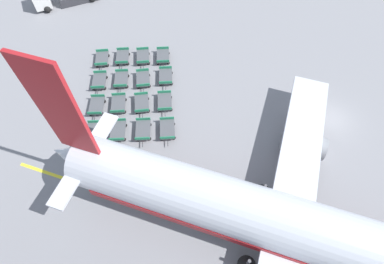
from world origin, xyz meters
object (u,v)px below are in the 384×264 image
(baggage_dolly_row_mid_b_col_c, at_px, (142,104))
(baggage_dolly_row_far_col_c, at_px, (165,102))
(baggage_dolly_row_near_col_c, at_px, (97,106))
(baggage_dolly_row_mid_a_col_b, at_px, (121,80))
(baggage_dolly_row_near_col_a, at_px, (102,59))
(baggage_dolly_row_far_col_a, at_px, (163,56))
(airplane, at_px, (304,230))
(baggage_dolly_row_mid_a_col_a, at_px, (123,57))
(baggage_dolly_row_mid_b_col_a, at_px, (143,57))
(baggage_dolly_row_near_col_b, at_px, (99,81))
(baggage_dolly_row_mid_a_col_c, at_px, (118,104))
(baggage_dolly_row_far_col_d, at_px, (167,130))
(baggage_dolly_row_far_col_b, at_px, (166,77))
(baggage_dolly_row_mid_b_col_b, at_px, (143,79))
(baggage_dolly_row_mid_b_col_d, at_px, (143,130))
(baggage_dolly_row_near_col_d, at_px, (94,133))
(baggage_dolly_row_mid_a_col_d, at_px, (118,131))

(baggage_dolly_row_mid_b_col_c, relative_size, baggage_dolly_row_far_col_c, 1.00)
(baggage_dolly_row_near_col_c, relative_size, baggage_dolly_row_mid_a_col_b, 1.00)
(baggage_dolly_row_near_col_a, distance_m, baggage_dolly_row_far_col_a, 7.16)
(airplane, bearing_deg, baggage_dolly_row_mid_a_col_a, -132.24)
(baggage_dolly_row_mid_b_col_a, bearing_deg, baggage_dolly_row_near_col_a, -75.79)
(baggage_dolly_row_near_col_a, height_order, baggage_dolly_row_mid_b_col_a, same)
(baggage_dolly_row_near_col_b, distance_m, baggage_dolly_row_mid_a_col_c, 4.20)
(baggage_dolly_row_far_col_d, bearing_deg, baggage_dolly_row_far_col_b, -165.78)
(baggage_dolly_row_near_col_b, xyz_separation_m, baggage_dolly_row_far_col_a, (-5.14, 6.03, 0.00))
(baggage_dolly_row_near_col_c, relative_size, baggage_dolly_row_far_col_d, 1.00)
(baggage_dolly_row_near_col_a, xyz_separation_m, baggage_dolly_row_mid_a_col_a, (-0.71, 2.29, 0.00))
(baggage_dolly_row_mid_b_col_b, xyz_separation_m, baggage_dolly_row_mid_b_col_d, (6.68, 1.84, 0.00))
(baggage_dolly_row_near_col_a, relative_size, baggage_dolly_row_far_col_c, 1.00)
(baggage_dolly_row_near_col_c, height_order, baggage_dolly_row_far_col_b, same)
(baggage_dolly_row_mid_a_col_c, distance_m, baggage_dolly_row_far_col_b, 6.21)
(baggage_dolly_row_mid_b_col_c, relative_size, baggage_dolly_row_far_col_b, 1.00)
(baggage_dolly_row_near_col_a, distance_m, baggage_dolly_row_mid_a_col_b, 4.30)
(baggage_dolly_row_far_col_d, bearing_deg, baggage_dolly_row_mid_a_col_c, -111.25)
(baggage_dolly_row_near_col_a, height_order, baggage_dolly_row_mid_b_col_d, same)
(baggage_dolly_row_near_col_c, bearing_deg, baggage_dolly_row_near_col_b, -164.26)
(baggage_dolly_row_mid_a_col_c, xyz_separation_m, baggage_dolly_row_mid_b_col_b, (-3.95, 1.58, 0.00))
(baggage_dolly_row_near_col_b, relative_size, baggage_dolly_row_near_col_d, 1.00)
(baggage_dolly_row_mid_a_col_a, bearing_deg, baggage_dolly_row_near_col_d, 2.74)
(baggage_dolly_row_mid_b_col_a, distance_m, baggage_dolly_row_far_col_d, 10.97)
(baggage_dolly_row_near_col_c, bearing_deg, baggage_dolly_row_mid_b_col_a, 161.10)
(baggage_dolly_row_mid_b_col_c, bearing_deg, baggage_dolly_row_far_col_b, 159.49)
(baggage_dolly_row_mid_a_col_c, bearing_deg, baggage_dolly_row_mid_a_col_a, -165.91)
(baggage_dolly_row_mid_a_col_d, bearing_deg, baggage_dolly_row_far_col_d, 102.10)
(baggage_dolly_row_mid_b_col_a, bearing_deg, baggage_dolly_row_near_col_b, -38.73)
(baggage_dolly_row_far_col_a, bearing_deg, airplane, 38.53)
(baggage_dolly_row_mid_a_col_d, height_order, baggage_dolly_row_far_col_c, same)
(baggage_dolly_row_near_col_a, relative_size, baggage_dolly_row_mid_a_col_d, 1.00)
(baggage_dolly_row_near_col_a, distance_m, baggage_dolly_row_far_col_b, 8.16)
(baggage_dolly_row_near_col_a, bearing_deg, baggage_dolly_row_far_col_b, 79.35)
(baggage_dolly_row_mid_b_col_a, height_order, baggage_dolly_row_mid_b_col_b, same)
(baggage_dolly_row_far_col_c, height_order, baggage_dolly_row_far_col_d, same)
(baggage_dolly_row_mid_a_col_a, bearing_deg, baggage_dolly_row_mid_b_col_d, 27.99)
(baggage_dolly_row_mid_b_col_a, xyz_separation_m, baggage_dolly_row_mid_b_col_c, (6.94, 1.78, 0.00))
(baggage_dolly_row_mid_b_col_b, xyz_separation_m, baggage_dolly_row_far_col_a, (-4.01, 1.33, 0.00))
(baggage_dolly_row_near_col_c, bearing_deg, airplane, 62.95)
(baggage_dolly_row_mid_b_col_c, distance_m, baggage_dolly_row_far_col_b, 4.54)
(baggage_dolly_row_mid_a_col_a, relative_size, baggage_dolly_row_far_col_a, 1.00)
(baggage_dolly_row_mid_b_col_a, relative_size, baggage_dolly_row_far_col_a, 1.00)
(baggage_dolly_row_near_col_c, bearing_deg, baggage_dolly_row_far_col_b, 131.27)
(baggage_dolly_row_mid_a_col_b, height_order, baggage_dolly_row_mid_a_col_c, same)
(baggage_dolly_row_mid_a_col_b, bearing_deg, baggage_dolly_row_far_col_a, 140.50)
(baggage_dolly_row_near_col_c, distance_m, baggage_dolly_row_far_col_b, 8.15)
(baggage_dolly_row_mid_b_col_a, distance_m, baggage_dolly_row_far_col_b, 4.31)
(baggage_dolly_row_far_col_b, bearing_deg, baggage_dolly_row_near_col_b, -74.56)
(baggage_dolly_row_near_col_c, height_order, baggage_dolly_row_mid_a_col_c, same)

